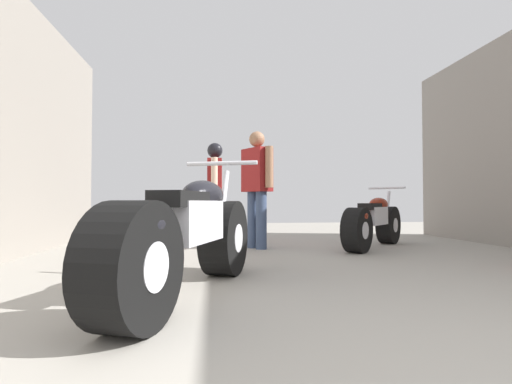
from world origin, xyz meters
The scene contains 5 objects.
ground_plane centered at (0.00, 3.21, 0.00)m, with size 15.98×15.98×0.00m, color #9E998E.
motorcycle_maroon_cruiser centered at (-1.18, 2.18, 0.42)m, with size 1.03×2.17×1.03m.
motorcycle_black_naked centered at (1.30, 4.70, 0.37)m, with size 1.48×1.57×0.91m.
mechanic_in_blue centered at (-0.39, 4.82, 0.95)m, with size 0.44×0.63×1.69m.
mechanic_with_helmet centered at (-0.99, 5.76, 0.99)m, with size 0.26×0.65×1.66m.
Camera 1 is at (-1.00, -0.48, 0.67)m, focal length 26.03 mm.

